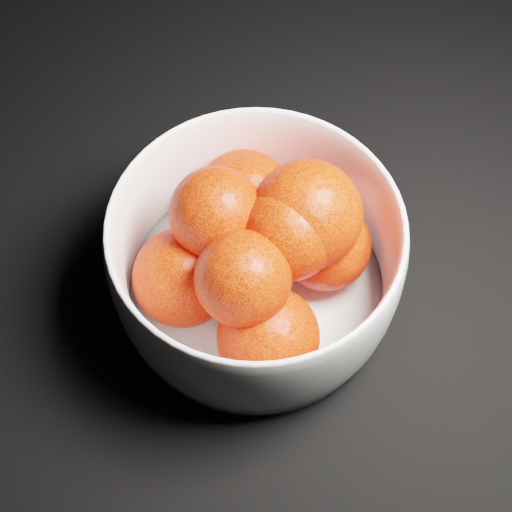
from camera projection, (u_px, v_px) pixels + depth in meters
bowl at (256, 260)px, 0.53m from camera, size 0.22×0.22×0.11m
orange_pile at (260, 248)px, 0.52m from camera, size 0.17×0.18×0.12m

